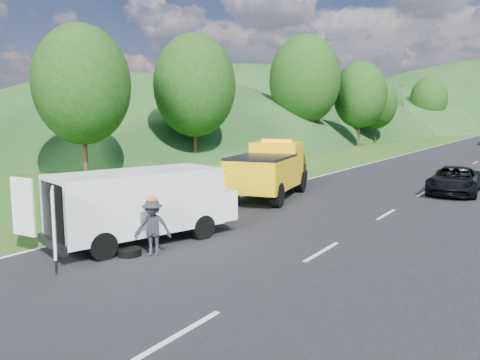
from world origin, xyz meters
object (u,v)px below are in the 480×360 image
Objects in this scene: worker at (154,256)px; woman at (226,207)px; child at (173,222)px; passing_suv at (454,194)px; white_van at (143,202)px; spare_tire at (129,256)px; tow_truck at (269,170)px; suitcase at (154,203)px.

woman is at bearing 79.38° from worker.
woman reaches higher than child.
worker is 0.33× the size of passing_suv.
white_van reaches higher than passing_suv.
passing_suv is at bearing 70.95° from spare_tire.
passing_suv is at bearing 104.02° from child.
passing_suv reaches higher than spare_tire.
tow_truck is 6.49× the size of child.
suitcase reaches higher than child.
worker reaches higher than passing_suv.
suitcase is at bearing -133.72° from passing_suv.
woman is (-0.34, -3.02, -1.31)m from tow_truck.
tow_truck reaches higher than suitcase.
spare_tire is (1.45, -10.01, -1.31)m from tow_truck.
worker is at bearing -10.83° from child.
tow_truck reaches higher than spare_tire.
white_van is at bearing 119.69° from spare_tire.
white_van is at bearing -98.60° from tow_truck.
suitcase is at bearing 146.11° from white_van.
tow_truck is at bearing -143.32° from passing_suv.
woman is 2.58× the size of spare_tire.
spare_tire is at bearing -173.60° from woman.
spare_tire is (1.79, -6.99, 0.00)m from woman.
woman reaches higher than worker.
tow_truck is 9.23m from passing_suv.
woman is at bearing -132.95° from passing_suv.
spare_tire is (0.71, -1.25, -1.24)m from white_van.
spare_tire is (-0.52, -0.40, 0.00)m from worker.
white_van is 3.91× the size of woman.
worker is at bearing -46.00° from suitcase.
spare_tire is at bearing -95.19° from tow_truck.
tow_truck reaches higher than woman.
tow_truck is at bearing 131.92° from child.
passing_suv is at bearing -47.13° from woman.
woman is 7.21m from spare_tire.
child is at bearing -124.57° from passing_suv.
white_van is 6.54× the size of child.
passing_suv is (6.22, 14.70, -1.24)m from white_van.
suitcase is 0.13× the size of passing_suv.
passing_suv is at bearing 42.31° from worker.
white_van is 4.83m from suitcase.
passing_suv is (9.29, 11.09, -0.31)m from suitcase.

